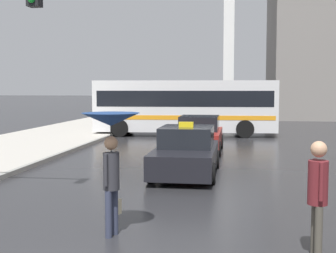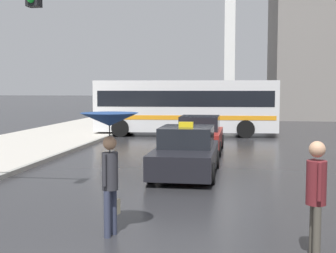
% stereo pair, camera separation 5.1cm
% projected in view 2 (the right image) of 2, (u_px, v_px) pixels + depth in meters
% --- Properties ---
extents(taxi, '(1.91, 4.27, 1.63)m').
position_uv_depth(taxi, '(186.00, 153.00, 14.39)').
color(taxi, black).
rests_on(taxi, ground_plane).
extents(sedan_red, '(1.91, 4.16, 1.49)m').
position_uv_depth(sedan_red, '(199.00, 136.00, 19.53)').
color(sedan_red, maroon).
rests_on(sedan_red, ground_plane).
extents(city_bus, '(10.15, 3.14, 3.06)m').
position_uv_depth(city_bus, '(186.00, 105.00, 26.24)').
color(city_bus, silver).
rests_on(city_bus, ground_plane).
extents(pedestrian_with_umbrella, '(1.03, 1.03, 2.23)m').
position_uv_depth(pedestrian_with_umbrella, '(110.00, 137.00, 8.30)').
color(pedestrian_with_umbrella, '#2D3347').
rests_on(pedestrian_with_umbrella, ground_plane).
extents(pedestrian_man, '(0.34, 0.46, 1.86)m').
position_uv_depth(pedestrian_man, '(316.00, 189.00, 7.22)').
color(pedestrian_man, '#4C473D').
rests_on(pedestrian_man, ground_plane).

